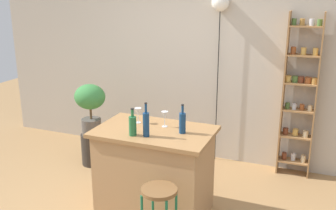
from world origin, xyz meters
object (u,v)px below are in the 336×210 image
object	(u,v)px
spice_shelf	(300,95)
wine_glass_left	(138,112)
bottle_sauce_amber	(146,124)
wine_glass_center	(165,116)
bar_stool	(159,205)
pendant_globe_light	(220,5)
potted_plant	(90,104)
plant_stool	(93,149)
bottle_olive_oil	(133,125)
bottle_vinegar	(182,122)

from	to	relation	value
spice_shelf	wine_glass_left	world-z (taller)	spice_shelf
bottle_sauce_amber	wine_glass_center	bearing A→B (deg)	78.67
bar_stool	spice_shelf	world-z (taller)	spice_shelf
pendant_globe_light	potted_plant	bearing A→B (deg)	-153.16
potted_plant	wine_glass_center	size ratio (longest dim) A/B	4.20
spice_shelf	pendant_globe_light	bearing A→B (deg)	177.32
plant_stool	wine_glass_left	world-z (taller)	wine_glass_left
spice_shelf	bottle_olive_oil	distance (m)	2.22
bar_stool	spice_shelf	bearing A→B (deg)	65.00
bottle_sauce_amber	wine_glass_center	world-z (taller)	bottle_sauce_amber
spice_shelf	wine_glass_center	distance (m)	1.83
bottle_sauce_amber	wine_glass_center	distance (m)	0.33
plant_stool	bottle_vinegar	size ratio (longest dim) A/B	1.43
bar_stool	pendant_globe_light	xyz separation A→B (m)	(-0.07, 2.15, 1.64)
spice_shelf	bottle_sauce_amber	size ratio (longest dim) A/B	6.04
spice_shelf	potted_plant	distance (m)	2.66
spice_shelf	bar_stool	bearing A→B (deg)	-115.00
bottle_sauce_amber	potted_plant	bearing A→B (deg)	142.42
potted_plant	bottle_olive_oil	world-z (taller)	bottle_olive_oil
bar_stool	wine_glass_left	size ratio (longest dim) A/B	3.89
spice_shelf	wine_glass_center	xyz separation A→B (m)	(-1.23, -1.36, 0.00)
bottle_olive_oil	pendant_globe_light	size ratio (longest dim) A/B	0.12
pendant_globe_light	wine_glass_center	bearing A→B (deg)	-97.18
plant_stool	bottle_olive_oil	distance (m)	1.72
bottle_olive_oil	wine_glass_center	distance (m)	0.40
bar_stool	wine_glass_center	size ratio (longest dim) A/B	3.89
bar_stool	potted_plant	xyz separation A→B (m)	(-1.58, 1.39, 0.38)
spice_shelf	bottle_sauce_amber	xyz separation A→B (m)	(-1.29, -1.68, 0.01)
bottle_olive_oil	bar_stool	bearing A→B (deg)	-41.20
potted_plant	wine_glass_center	bearing A→B (deg)	-26.12
plant_stool	wine_glass_center	world-z (taller)	wine_glass_center
potted_plant	bottle_sauce_amber	world-z (taller)	bottle_sauce_amber
plant_stool	potted_plant	bearing A→B (deg)	-45.00
spice_shelf	bottle_olive_oil	xyz separation A→B (m)	(-1.42, -1.71, -0.01)
plant_stool	bar_stool	bearing A→B (deg)	-41.32
bottle_sauce_amber	bottle_vinegar	bearing A→B (deg)	35.68
bottle_sauce_amber	wine_glass_center	size ratio (longest dim) A/B	2.07
bottle_vinegar	plant_stool	bearing A→B (deg)	154.10
bottle_sauce_amber	pendant_globe_light	distance (m)	2.04
bar_stool	bottle_sauce_amber	bearing A→B (deg)	127.16
pendant_globe_light	bottle_olive_oil	bearing A→B (deg)	-101.93
pendant_globe_light	bottle_sauce_amber	bearing A→B (deg)	-97.95
bar_stool	bottle_vinegar	distance (m)	0.85
bottle_olive_oil	wine_glass_left	xyz separation A→B (m)	(-0.11, 0.35, 0.01)
potted_plant	bottle_vinegar	distance (m)	1.74
spice_shelf	wine_glass_left	size ratio (longest dim) A/B	12.53
spice_shelf	bottle_olive_oil	world-z (taller)	spice_shelf
bottle_olive_oil	spice_shelf	bearing A→B (deg)	50.22
bottle_vinegar	wine_glass_center	xyz separation A→B (m)	(-0.23, 0.11, 0.01)
spice_shelf	wine_glass_left	xyz separation A→B (m)	(-1.54, -1.35, 0.00)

